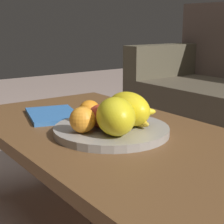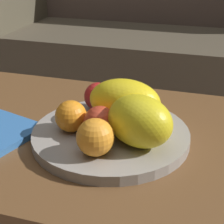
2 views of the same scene
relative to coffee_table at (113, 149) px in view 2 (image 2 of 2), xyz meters
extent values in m
cube|color=brown|center=(0.00, 0.00, 0.02)|extent=(1.30, 0.67, 0.04)
cube|color=#4F4536|center=(-0.13, 1.13, -0.17)|extent=(1.70, 0.70, 0.40)
cube|color=brown|center=(-0.91, 1.13, 0.14)|extent=(0.14, 0.70, 0.22)
cylinder|color=#9B958E|center=(0.00, -0.02, 0.05)|extent=(0.38, 0.38, 0.03)
ellipsoid|color=yellow|center=(0.02, 0.03, 0.12)|extent=(0.18, 0.12, 0.11)
ellipsoid|color=yellow|center=(0.08, -0.06, 0.12)|extent=(0.19, 0.17, 0.12)
sphere|color=orange|center=(0.00, -0.13, 0.11)|extent=(0.08, 0.08, 0.08)
sphere|color=orange|center=(-0.09, -0.05, 0.10)|extent=(0.08, 0.08, 0.08)
sphere|color=red|center=(-0.07, 0.08, 0.10)|extent=(0.08, 0.08, 0.08)
sphere|color=#BA3A22|center=(-0.02, -0.06, 0.10)|extent=(0.08, 0.08, 0.08)
ellipsoid|color=gold|center=(0.02, 0.04, 0.08)|extent=(0.07, 0.15, 0.03)
ellipsoid|color=gold|center=(0.03, 0.05, 0.08)|extent=(0.15, 0.04, 0.03)
ellipsoid|color=yellow|center=(0.02, 0.05, 0.11)|extent=(0.11, 0.14, 0.03)
camera|label=1|loc=(0.91, -0.69, 0.39)|focal=57.29mm
camera|label=2|loc=(0.23, -0.77, 0.49)|focal=58.80mm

